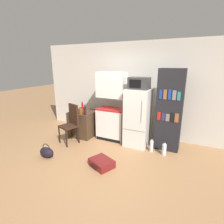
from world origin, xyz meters
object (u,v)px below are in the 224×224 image
Objects in this scene: kitchen_hutch at (112,109)px; bookshelf at (169,110)px; suitcase_large_flat at (102,163)px; refrigerator at (138,118)px; water_bottle_front at (164,149)px; bottle_wine_dark at (85,111)px; chair at (71,121)px; side_table at (84,123)px; microwave at (139,83)px; bottle_milk_white at (73,109)px; water_bottle_middle at (151,146)px; bottle_amber_beer at (81,111)px; bottle_ketchup_red at (82,106)px; handbag at (47,152)px.

bookshelf reaches higher than kitchen_hutch.
suitcase_large_flat is at bearing -126.62° from bookshelf.
water_bottle_front is at bearing -19.68° from refrigerator.
chair is at bearing -133.18° from bottle_wine_dark.
bottle_wine_dark reaches higher than suitcase_large_flat.
side_table is at bearing -171.30° from kitchen_hutch.
microwave is 3.02× the size of bottle_milk_white.
bottle_wine_dark is 1.94m from water_bottle_middle.
chair reaches higher than bottle_milk_white.
chair is (-1.62, -0.62, -0.13)m from refrigerator.
microwave is 1.40× the size of water_bottle_middle.
chair is 2.15m from water_bottle_middle.
side_table is 0.40× the size of kitchen_hutch.
side_table is 0.50× the size of refrigerator.
side_table is at bearing 159.79° from suitcase_large_flat.
side_table is at bearing 131.20° from bottle_wine_dark.
water_bottle_front is (2.28, 0.04, -0.66)m from bottle_amber_beer.
bottle_wine_dark is at bearing -165.79° from microwave.
bottle_milk_white is at bearing -173.62° from bookshelf.
suitcase_large_flat is at bearing -36.09° from bottle_milk_white.
kitchen_hutch is at bearing 175.28° from refrigerator.
bottle_ketchup_red reaches higher than handbag.
bottle_ketchup_red is (-0.20, 0.24, 0.45)m from side_table.
refrigerator reaches higher than bottle_wine_dark.
side_table is 2.63× the size of bottle_wine_dark.
chair is at bearing 90.11° from handbag.
chair is 2.87× the size of handbag.
kitchen_hutch is 8.65× the size of bottle_ketchup_red.
microwave is 1.76m from bottle_amber_beer.
kitchen_hutch is 1.05m from bottle_ketchup_red.
suitcase_large_flat is 1.33m from water_bottle_middle.
side_table is 0.52m from bottle_milk_white.
refrigerator is 1.41m from bottle_wine_dark.
kitchen_hutch is at bearing 131.80° from suitcase_large_flat.
water_bottle_front is at bearing -88.46° from bookshelf.
bottle_amber_beer is 0.38m from chair.
kitchen_hutch reaches higher than handbag.
bottle_milk_white reaches higher than water_bottle_front.
bottle_ketchup_red is 0.64× the size of water_bottle_front.
chair is (-2.36, -0.74, -0.38)m from bookshelf.
bottle_milk_white is 0.46× the size of water_bottle_middle.
handbag is (-1.62, -1.54, -1.48)m from microwave.
bottle_milk_white reaches higher than water_bottle_middle.
bookshelf is at bearing 12.44° from bottle_wine_dark.
chair reaches higher than bottle_ketchup_red.
refrigerator reaches higher than bottle_ketchup_red.
kitchen_hutch is at bearing -178.02° from bookshelf.
microwave reaches higher than bottle_amber_beer.
handbag is at bearing -78.74° from bottle_milk_white.
bottle_ketchup_red reaches higher than bottle_milk_white.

